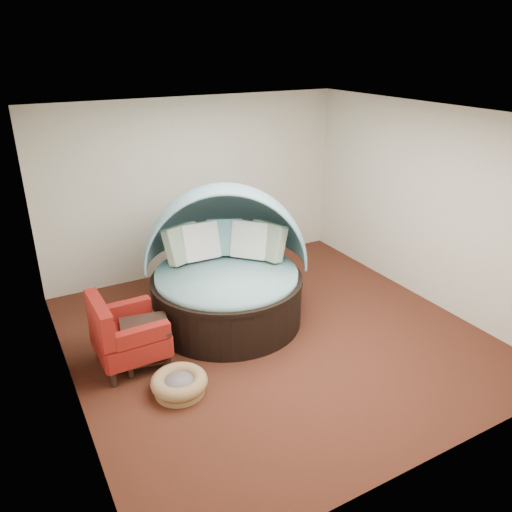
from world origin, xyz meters
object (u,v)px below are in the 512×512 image
red_armchair (125,334)px  side_table (146,339)px  pet_basket (179,383)px  canopy_daybed (226,259)px

red_armchair → side_table: bearing=-22.7°
pet_basket → red_armchair: size_ratio=0.70×
canopy_daybed → side_table: bearing=-133.1°
red_armchair → canopy_daybed: bearing=16.1°
canopy_daybed → red_armchair: 1.67m
canopy_daybed → side_table: canopy_daybed is taller
pet_basket → red_armchair: bearing=114.6°
side_table → red_armchair: bearing=158.3°
red_armchair → side_table: 0.25m
pet_basket → side_table: 0.74m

